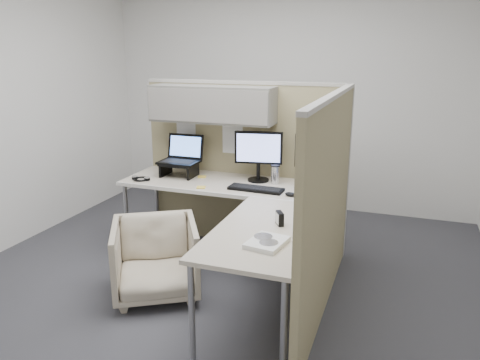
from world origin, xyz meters
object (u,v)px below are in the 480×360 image
(office_chair, at_px, (155,255))
(keyboard, at_px, (256,189))
(desk, at_px, (238,203))
(monitor_left, at_px, (258,152))

(office_chair, height_order, keyboard, keyboard)
(desk, height_order, monitor_left, monitor_left)
(desk, relative_size, office_chair, 2.97)
(monitor_left, bearing_deg, desk, -100.26)
(desk, xyz_separation_m, office_chair, (-0.53, -0.47, -0.35))
(desk, bearing_deg, monitor_left, 89.82)
(desk, height_order, office_chair, desk)
(desk, height_order, keyboard, keyboard)
(office_chair, xyz_separation_m, keyboard, (0.60, 0.73, 0.41))
(desk, distance_m, office_chair, 0.79)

